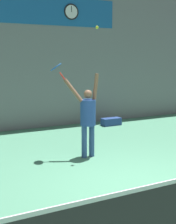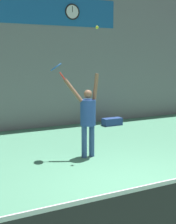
% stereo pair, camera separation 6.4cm
% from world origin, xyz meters
% --- Properties ---
extents(ground_plane, '(18.00, 18.00, 0.00)m').
position_xyz_m(ground_plane, '(0.00, 0.00, 0.00)').
color(ground_plane, '#4C8C6B').
extents(back_wall, '(18.00, 0.10, 5.00)m').
position_xyz_m(back_wall, '(0.00, 5.84, 2.50)').
color(back_wall, slate).
rests_on(back_wall, ground_plane).
extents(sponsor_banner, '(5.70, 0.02, 0.96)m').
position_xyz_m(sponsor_banner, '(0.00, 5.78, 3.94)').
color(sponsor_banner, '#195B9E').
extents(scoreboard_clock, '(0.54, 0.05, 0.54)m').
position_xyz_m(scoreboard_clock, '(1.20, 5.76, 3.94)').
color(scoreboard_clock, white).
extents(tennis_player, '(0.81, 0.50, 2.01)m').
position_xyz_m(tennis_player, '(-0.03, 2.11, 1.02)').
color(tennis_player, '#2D4C7F').
rests_on(tennis_player, ground_plane).
extents(tennis_racket, '(0.39, 0.39, 0.40)m').
position_xyz_m(tennis_racket, '(-0.67, 2.45, 2.14)').
color(tennis_racket, red).
extents(tennis_ball, '(0.07, 0.07, 0.07)m').
position_xyz_m(tennis_ball, '(0.16, 2.01, 3.05)').
color(tennis_ball, '#CCDB2D').
extents(equipment_bag, '(0.71, 0.32, 0.26)m').
position_xyz_m(equipment_bag, '(2.39, 5.00, 0.13)').
color(equipment_bag, navy).
rests_on(equipment_bag, ground_plane).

